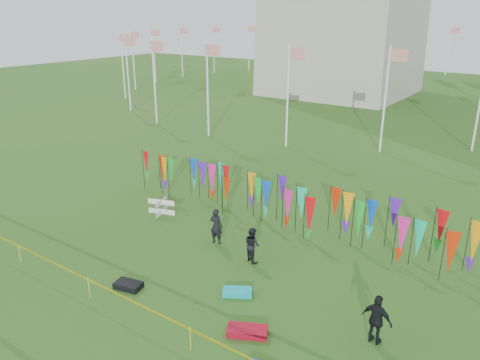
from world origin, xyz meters
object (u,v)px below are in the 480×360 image
Objects in this scene: kite_bag_turquoise at (237,292)px; kite_bag_black at (128,285)px; person_right at (377,320)px; person_left at (216,226)px; person_mid at (252,245)px; box_kite at (161,207)px; kite_bag_red at (247,331)px.

kite_bag_black reaches higher than kite_bag_turquoise.
person_left is at bearing -9.83° from person_right.
person_mid is 1.40× the size of kite_bag_turquoise.
person_right is (13.02, -3.47, 0.45)m from box_kite.
person_left reaches higher than kite_bag_turquoise.
kite_bag_black is at bearing -150.93° from kite_bag_turquoise.
box_kite is at bearing 123.58° from kite_bag_black.
person_right reaches higher than box_kite.
person_left is at bearing -11.49° from box_kite.
kite_bag_red reaches higher than kite_bag_black.
kite_bag_red is at bearing 36.56° from person_right.
person_right is at bearing -14.92° from box_kite.
person_mid reaches higher than kite_bag_red.
kite_bag_red is (1.64, -1.73, 0.01)m from kite_bag_turquoise.
person_right is at bearing 155.20° from person_left.
kite_bag_red is at bearing 144.88° from person_mid.
kite_bag_red is 1.29× the size of kite_bag_black.
box_kite is 0.49× the size of person_right.
box_kite is 6.87m from person_mid.
person_left reaches higher than person_mid.
kite_bag_turquoise is (-5.30, -0.35, -0.77)m from person_right.
person_mid reaches higher than box_kite.
box_kite reaches higher than kite_bag_black.
person_right reaches higher than kite_bag_red.
person_left is 5.11m from kite_bag_black.
box_kite is 4.54m from person_left.
person_right is at bearing 15.14° from kite_bag_black.
kite_bag_black is (3.94, -5.93, -0.31)m from box_kite.
person_right is (6.29, -2.14, 0.10)m from person_mid.
person_right is 4.28m from kite_bag_red.
kite_bag_turquoise is at bearing 130.23° from person_left.
person_right is at bearing 3.83° from kite_bag_turquoise.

